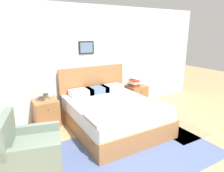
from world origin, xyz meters
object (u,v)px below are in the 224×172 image
at_px(nightstand_near_window, 46,113).
at_px(table_lamp_near_window, 45,87).
at_px(bed, 112,113).
at_px(armchair, 30,151).
at_px(nightstand_by_door, 136,96).
at_px(table_lamp_by_door, 136,75).

distance_m(nightstand_near_window, table_lamp_near_window, 0.59).
xyz_separation_m(bed, table_lamp_near_window, (-1.19, 0.78, 0.56)).
height_order(bed, nightstand_near_window, bed).
height_order(armchair, table_lamp_near_window, table_lamp_near_window).
bearing_deg(table_lamp_near_window, nightstand_near_window, -159.34).
xyz_separation_m(bed, armchair, (-1.73, -0.55, -0.04)).
height_order(armchair, nightstand_near_window, armchair).
distance_m(nightstand_by_door, table_lamp_near_window, 2.46).
height_order(nightstand_by_door, table_lamp_by_door, table_lamp_by_door).
relative_size(nightstand_by_door, table_lamp_near_window, 1.28).
bearing_deg(bed, nightstand_near_window, 147.25).
xyz_separation_m(armchair, table_lamp_near_window, (0.55, 1.33, 0.60)).
xyz_separation_m(bed, nightstand_by_door, (1.21, 0.78, -0.03)).
relative_size(bed, table_lamp_near_window, 4.62).
bearing_deg(nightstand_near_window, armchair, -111.66).
xyz_separation_m(armchair, nightstand_by_door, (2.94, 1.32, 0.01)).
xyz_separation_m(armchair, nightstand_near_window, (0.53, 1.32, 0.01)).
distance_m(bed, nightstand_near_window, 1.43).
distance_m(bed, nightstand_by_door, 1.43).
bearing_deg(table_lamp_by_door, nightstand_by_door, -31.19).
relative_size(armchair, table_lamp_near_window, 2.16).
height_order(nightstand_near_window, nightstand_by_door, same).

